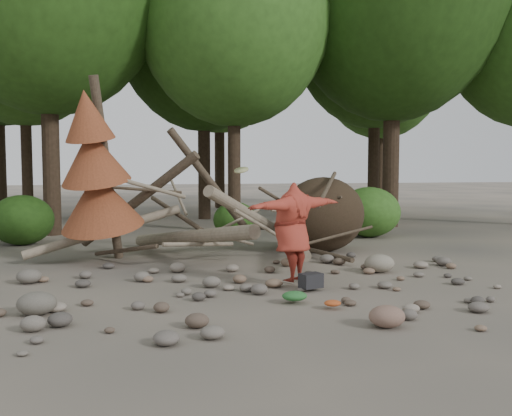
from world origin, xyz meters
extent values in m
plane|color=#514C44|center=(0.00, 0.00, 0.00)|extent=(120.00, 120.00, 0.00)
ellipsoid|color=#332619|center=(2.60, 4.30, 0.99)|extent=(2.20, 1.87, 1.98)
cylinder|color=gray|center=(-1.00, 3.70, 0.55)|extent=(2.61, 5.11, 1.08)
cylinder|color=gray|center=(0.80, 4.20, 0.90)|extent=(3.18, 3.71, 1.90)
cylinder|color=brown|center=(-2.20, 4.60, 1.40)|extent=(3.08, 1.91, 2.49)
cylinder|color=gray|center=(1.60, 3.50, 0.35)|extent=(1.13, 4.98, 0.43)
cylinder|color=brown|center=(-0.30, 4.80, 1.80)|extent=(2.39, 1.03, 2.89)
cylinder|color=gray|center=(-3.00, 4.00, 0.70)|extent=(3.71, 0.86, 1.20)
cylinder|color=#4C3F30|center=(-2.50, 3.50, 0.30)|extent=(1.52, 1.70, 0.49)
cylinder|color=gray|center=(0.20, 4.40, 0.80)|extent=(1.57, 0.85, 0.69)
cylinder|color=#4C3F30|center=(1.80, 4.90, 1.20)|extent=(1.92, 1.25, 1.10)
cylinder|color=gray|center=(-1.20, 4.20, 1.50)|extent=(0.37, 1.42, 0.85)
cylinder|color=#4C3F30|center=(2.20, 3.20, 0.15)|extent=(0.79, 2.54, 0.12)
cylinder|color=gray|center=(-0.80, 3.10, 0.45)|extent=(1.78, 1.11, 0.29)
cylinder|color=#4C3F30|center=(-2.90, 3.80, 2.20)|extent=(0.67, 1.13, 4.35)
cone|color=brown|center=(-3.06, 3.49, 1.50)|extent=(2.06, 2.13, 1.86)
cone|color=brown|center=(-3.16, 3.28, 2.50)|extent=(1.71, 1.78, 1.65)
cone|color=brown|center=(-3.26, 3.09, 3.40)|extent=(1.23, 1.30, 1.41)
cylinder|color=#38281C|center=(-5.00, 9.50, 4.48)|extent=(0.56, 0.56, 8.96)
cylinder|color=#38281C|center=(1.00, 9.20, 3.57)|extent=(0.44, 0.44, 7.14)
ellipsoid|color=#376B21|center=(1.00, 9.20, 7.34)|extent=(6.53, 6.53, 7.51)
cylinder|color=#38281C|center=(7.00, 9.80, 4.72)|extent=(0.60, 0.60, 9.45)
cylinder|color=#38281C|center=(-6.50, 13.50, 3.78)|extent=(0.42, 0.42, 7.56)
ellipsoid|color=#376B21|center=(-6.50, 13.50, 7.78)|extent=(6.91, 6.91, 7.95)
cylinder|color=#38281C|center=(0.50, 14.20, 4.27)|extent=(0.52, 0.52, 8.54)
ellipsoid|color=#224713|center=(0.50, 14.20, 8.78)|extent=(7.81, 7.81, 10.15)
cylinder|color=#38281C|center=(8.00, 13.80, 4.06)|extent=(0.50, 0.50, 8.12)
ellipsoid|color=#2D5A1A|center=(8.00, 13.80, 8.35)|extent=(7.42, 7.42, 8.91)
cylinder|color=#38281C|center=(2.00, 20.50, 4.38)|extent=(0.54, 0.54, 8.75)
ellipsoid|color=#376B21|center=(2.00, 20.50, 9.00)|extent=(8.00, 8.00, 10.00)
cylinder|color=#38281C|center=(11.00, 20.00, 3.92)|extent=(0.46, 0.46, 7.84)
ellipsoid|color=#2D5A1A|center=(11.00, 20.00, 8.06)|extent=(7.17, 7.17, 8.60)
ellipsoid|color=#224713|center=(-5.50, 7.20, 0.72)|extent=(1.80, 1.80, 1.44)
ellipsoid|color=#2D5A1A|center=(0.80, 7.80, 0.56)|extent=(1.40, 1.40, 1.12)
ellipsoid|color=#376B21|center=(5.00, 7.00, 0.80)|extent=(2.00, 2.00, 1.60)
imported|color=#9B3023|center=(0.71, 0.34, 1.02)|extent=(2.33, 1.70, 1.89)
cylinder|color=tan|center=(-0.29, 0.25, 2.20)|extent=(0.32, 0.32, 0.15)
cube|color=black|center=(0.91, -0.22, 0.13)|extent=(0.46, 0.38, 0.26)
ellipsoid|color=#27622B|center=(0.37, -1.10, 0.08)|extent=(0.42, 0.35, 0.16)
ellipsoid|color=#AA461D|center=(0.86, -1.58, 0.05)|extent=(0.28, 0.23, 0.10)
ellipsoid|color=#605B50|center=(-3.69, -1.02, 0.18)|extent=(0.60, 0.54, 0.36)
ellipsoid|color=#7F5F4F|center=(1.29, -2.68, 0.16)|extent=(0.52, 0.47, 0.31)
ellipsoid|color=gray|center=(2.87, 1.24, 0.19)|extent=(0.65, 0.58, 0.39)
ellipsoid|color=#625C53|center=(-4.26, 1.46, 0.14)|extent=(0.47, 0.43, 0.28)
camera|label=1|loc=(-2.06, -10.08, 2.28)|focal=40.00mm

